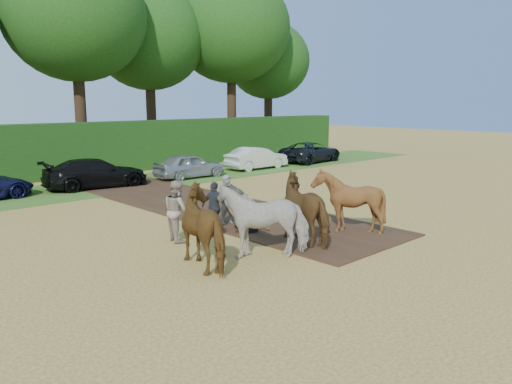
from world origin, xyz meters
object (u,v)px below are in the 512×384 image
plough_team (285,212)px  parked_cars (112,172)px  spectator_near (177,211)px  spectator_far (215,207)px

plough_team → parked_cars: 13.20m
spectator_near → parked_cars: bearing=-4.2°
spectator_far → parked_cars: spectator_far is taller
spectator_near → parked_cars: (3.26, 10.44, -0.23)m
plough_team → spectator_far: bearing=98.9°
spectator_near → plough_team: (1.91, -2.69, 0.09)m
spectator_far → plough_team: size_ratio=0.23×
plough_team → parked_cars: bearing=84.2°
spectator_far → spectator_near: bearing=73.9°
spectator_near → spectator_far: size_ratio=1.13×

